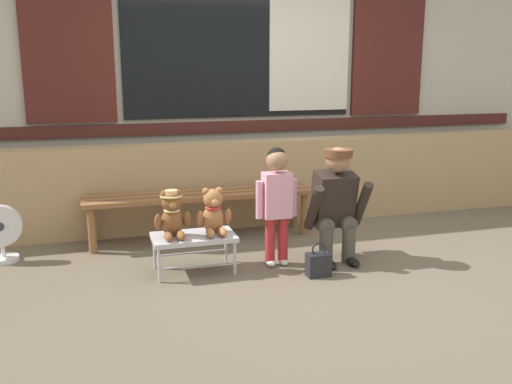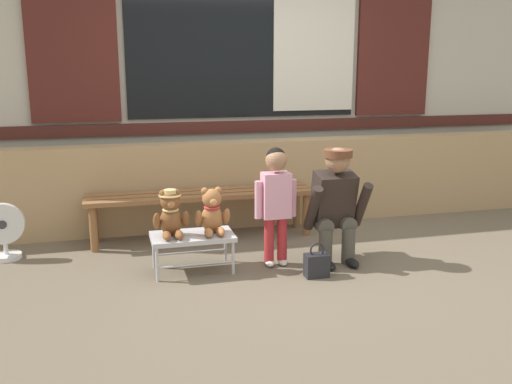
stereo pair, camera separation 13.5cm
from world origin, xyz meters
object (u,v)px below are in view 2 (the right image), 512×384
(teddy_bear_with_hat, at_px, (171,214))
(adult_crouching, at_px, (335,204))
(handbag_on_ground, at_px, (317,265))
(wooden_bench_long, at_px, (202,199))
(teddy_bear_plain, at_px, (212,213))
(child_standing, at_px, (276,194))
(small_display_bench, at_px, (192,239))
(floor_fan, at_px, (4,232))

(teddy_bear_with_hat, relative_size, adult_crouching, 0.38)
(teddy_bear_with_hat, xyz_separation_m, handbag_on_ground, (1.06, -0.36, -0.38))
(wooden_bench_long, xyz_separation_m, teddy_bear_plain, (-0.05, -0.83, 0.09))
(handbag_on_ground, bearing_deg, adult_crouching, 48.83)
(child_standing, bearing_deg, handbag_on_ground, -55.45)
(wooden_bench_long, bearing_deg, adult_crouching, -42.96)
(child_standing, xyz_separation_m, handbag_on_ground, (0.23, -0.33, -0.50))
(small_display_bench, distance_m, child_standing, 0.74)
(teddy_bear_with_hat, height_order, floor_fan, teddy_bear_with_hat)
(teddy_bear_plain, height_order, adult_crouching, adult_crouching)
(teddy_bear_with_hat, distance_m, child_standing, 0.84)
(child_standing, xyz_separation_m, floor_fan, (-2.13, 0.69, -0.35))
(teddy_bear_with_hat, bearing_deg, teddy_bear_plain, -0.13)
(child_standing, relative_size, floor_fan, 2.00)
(child_standing, height_order, handbag_on_ground, child_standing)
(teddy_bear_with_hat, xyz_separation_m, floor_fan, (-1.31, 0.67, -0.23))
(teddy_bear_with_hat, distance_m, adult_crouching, 1.32)
(child_standing, distance_m, floor_fan, 2.27)
(small_display_bench, xyz_separation_m, handbag_on_ground, (0.90, -0.36, -0.17))
(adult_crouching, bearing_deg, teddy_bear_with_hat, 177.63)
(small_display_bench, xyz_separation_m, teddy_bear_plain, (0.16, 0.00, 0.20))
(teddy_bear_plain, relative_size, child_standing, 0.38)
(small_display_bench, relative_size, teddy_bear_plain, 1.76)
(wooden_bench_long, xyz_separation_m, teddy_bear_with_hat, (-0.37, -0.83, 0.10))
(teddy_bear_plain, height_order, floor_fan, teddy_bear_plain)
(teddy_bear_plain, xyz_separation_m, handbag_on_ground, (0.74, -0.36, -0.37))
(teddy_bear_with_hat, xyz_separation_m, adult_crouching, (1.32, -0.05, 0.01))
(teddy_bear_with_hat, bearing_deg, small_display_bench, -0.77)
(adult_crouching, relative_size, handbag_on_ground, 3.49)
(child_standing, bearing_deg, wooden_bench_long, 117.81)
(small_display_bench, bearing_deg, handbag_on_ground, -21.85)
(teddy_bear_plain, distance_m, floor_fan, 1.77)
(small_display_bench, height_order, adult_crouching, adult_crouching)
(small_display_bench, relative_size, handbag_on_ground, 2.35)
(wooden_bench_long, relative_size, child_standing, 2.19)
(adult_crouching, bearing_deg, floor_fan, 164.69)
(child_standing, distance_m, handbag_on_ground, 0.64)
(teddy_bear_plain, bearing_deg, handbag_on_ground, -26.11)
(small_display_bench, distance_m, floor_fan, 1.61)
(wooden_bench_long, height_order, teddy_bear_with_hat, teddy_bear_with_hat)
(teddy_bear_with_hat, height_order, adult_crouching, adult_crouching)
(teddy_bear_with_hat, relative_size, child_standing, 0.38)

